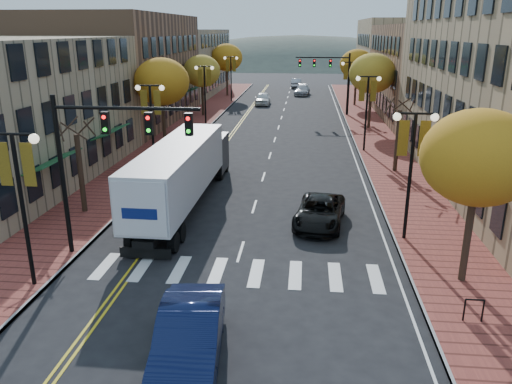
# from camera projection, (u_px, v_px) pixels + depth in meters

# --- Properties ---
(ground) EXTENTS (200.00, 200.00, 0.00)m
(ground) POSITION_uv_depth(u_px,v_px,m) (227.00, 297.00, 18.55)
(ground) COLOR black
(ground) RESTS_ON ground
(sidewalk_left) EXTENTS (4.00, 85.00, 0.15)m
(sidewalk_left) POSITION_uv_depth(u_px,v_px,m) (188.00, 128.00, 50.13)
(sidewalk_left) COLOR brown
(sidewalk_left) RESTS_ON ground
(sidewalk_right) EXTENTS (4.00, 85.00, 0.15)m
(sidewalk_right) POSITION_uv_depth(u_px,v_px,m) (370.00, 131.00, 48.42)
(sidewalk_right) COLOR brown
(sidewalk_right) RESTS_ON ground
(building_left_mid) EXTENTS (12.00, 24.00, 11.00)m
(building_left_mid) POSITION_uv_depth(u_px,v_px,m) (119.00, 69.00, 52.51)
(building_left_mid) COLOR brown
(building_left_mid) RESTS_ON ground
(building_left_far) EXTENTS (12.00, 26.00, 9.50)m
(building_left_far) POSITION_uv_depth(u_px,v_px,m) (178.00, 62.00, 76.40)
(building_left_far) COLOR #9E8966
(building_left_far) RESTS_ON ground
(building_right_mid) EXTENTS (15.00, 24.00, 10.00)m
(building_right_mid) POSITION_uv_depth(u_px,v_px,m) (451.00, 72.00, 54.99)
(building_right_mid) COLOR brown
(building_right_mid) RESTS_ON ground
(building_right_far) EXTENTS (15.00, 20.00, 11.00)m
(building_right_far) POSITION_uv_depth(u_px,v_px,m) (412.00, 57.00, 75.64)
(building_right_far) COLOR #9E8966
(building_right_far) RESTS_ON ground
(tree_left_a) EXTENTS (0.28, 0.28, 4.20)m
(tree_left_a) POSITION_uv_depth(u_px,v_px,m) (81.00, 174.00, 26.28)
(tree_left_a) COLOR #382619
(tree_left_a) RESTS_ON sidewalk_left
(tree_left_b) EXTENTS (4.48, 4.48, 7.21)m
(tree_left_b) POSITION_uv_depth(u_px,v_px,m) (162.00, 82.00, 40.42)
(tree_left_b) COLOR #382619
(tree_left_b) RESTS_ON sidewalk_left
(tree_left_c) EXTENTS (4.16, 4.16, 6.69)m
(tree_left_c) POSITION_uv_depth(u_px,v_px,m) (202.00, 71.00, 55.68)
(tree_left_c) COLOR #382619
(tree_left_c) RESTS_ON sidewalk_left
(tree_left_d) EXTENTS (4.61, 4.61, 7.42)m
(tree_left_d) POSITION_uv_depth(u_px,v_px,m) (227.00, 58.00, 72.54)
(tree_left_d) COLOR #382619
(tree_left_d) RESTS_ON sidewalk_left
(tree_right_a) EXTENTS (4.16, 4.16, 6.69)m
(tree_right_a) POSITION_uv_depth(u_px,v_px,m) (479.00, 158.00, 18.03)
(tree_right_a) COLOR #382619
(tree_right_a) RESTS_ON sidewalk_right
(tree_right_b) EXTENTS (0.28, 0.28, 4.20)m
(tree_right_b) POSITION_uv_depth(u_px,v_px,m) (397.00, 141.00, 34.03)
(tree_right_b) COLOR #382619
(tree_right_b) RESTS_ON sidewalk_right
(tree_right_c) EXTENTS (4.48, 4.48, 7.21)m
(tree_right_c) POSITION_uv_depth(u_px,v_px,m) (372.00, 73.00, 48.18)
(tree_right_c) COLOR #382619
(tree_right_c) RESTS_ON sidewalk_right
(tree_right_d) EXTENTS (4.35, 4.35, 7.00)m
(tree_right_d) POSITION_uv_depth(u_px,v_px,m) (357.00, 64.00, 63.36)
(tree_right_d) COLOR #382619
(tree_right_d) RESTS_ON sidewalk_right
(lamp_left_a) EXTENTS (1.96, 0.36, 6.05)m
(lamp_left_a) POSITION_uv_depth(u_px,v_px,m) (19.00, 181.00, 17.93)
(lamp_left_a) COLOR black
(lamp_left_a) RESTS_ON ground
(lamp_left_b) EXTENTS (1.96, 0.36, 6.05)m
(lamp_left_b) POSITION_uv_depth(u_px,v_px,m) (151.00, 112.00, 33.07)
(lamp_left_b) COLOR black
(lamp_left_b) RESTS_ON ground
(lamp_left_c) EXTENTS (1.96, 0.36, 6.05)m
(lamp_left_c) POSITION_uv_depth(u_px,v_px,m) (205.00, 84.00, 50.10)
(lamp_left_c) COLOR black
(lamp_left_c) RESTS_ON ground
(lamp_left_d) EXTENTS (1.96, 0.36, 6.05)m
(lamp_left_d) POSITION_uv_depth(u_px,v_px,m) (231.00, 70.00, 67.12)
(lamp_left_d) COLOR black
(lamp_left_d) RESTS_ON ground
(lamp_right_a) EXTENTS (1.96, 0.36, 6.05)m
(lamp_right_a) POSITION_uv_depth(u_px,v_px,m) (412.00, 152.00, 22.19)
(lamp_right_a) COLOR black
(lamp_right_a) RESTS_ON ground
(lamp_right_b) EXTENTS (1.96, 0.36, 6.05)m
(lamp_right_b) POSITION_uv_depth(u_px,v_px,m) (367.00, 99.00, 39.22)
(lamp_right_b) COLOR black
(lamp_right_b) RESTS_ON ground
(lamp_right_c) EXTENTS (1.96, 0.36, 6.05)m
(lamp_right_c) POSITION_uv_depth(u_px,v_px,m) (349.00, 78.00, 56.25)
(lamp_right_c) COLOR black
(lamp_right_c) RESTS_ON ground
(traffic_mast_near) EXTENTS (6.10, 0.35, 7.00)m
(traffic_mast_near) POSITION_uv_depth(u_px,v_px,m) (104.00, 146.00, 20.38)
(traffic_mast_near) COLOR black
(traffic_mast_near) RESTS_ON ground
(traffic_mast_far) EXTENTS (6.10, 0.34, 7.00)m
(traffic_mast_far) POSITION_uv_depth(u_px,v_px,m) (332.00, 72.00, 56.24)
(traffic_mast_far) COLOR black
(traffic_mast_far) RESTS_ON ground
(semi_truck) EXTENTS (2.63, 15.13, 3.77)m
(semi_truck) POSITION_uv_depth(u_px,v_px,m) (184.00, 168.00, 27.50)
(semi_truck) COLOR black
(semi_truck) RESTS_ON ground
(navy_sedan) EXTENTS (2.34, 5.37, 1.72)m
(navy_sedan) POSITION_uv_depth(u_px,v_px,m) (189.00, 336.00, 14.70)
(navy_sedan) COLOR #0D1434
(navy_sedan) RESTS_ON ground
(black_suv) EXTENTS (2.95, 5.23, 1.38)m
(black_suv) POSITION_uv_depth(u_px,v_px,m) (320.00, 212.00, 25.25)
(black_suv) COLOR black
(black_suv) RESTS_ON ground
(car_far_white) EXTENTS (1.95, 4.70, 1.59)m
(car_far_white) POSITION_uv_depth(u_px,v_px,m) (263.00, 99.00, 65.90)
(car_far_white) COLOR white
(car_far_white) RESTS_ON ground
(car_far_silver) EXTENTS (2.52, 5.26, 1.48)m
(car_far_silver) POSITION_uv_depth(u_px,v_px,m) (302.00, 90.00, 75.54)
(car_far_silver) COLOR #A3A3AA
(car_far_silver) RESTS_ON ground
(car_far_oncoming) EXTENTS (1.72, 4.65, 1.52)m
(car_far_oncoming) POSITION_uv_depth(u_px,v_px,m) (296.00, 83.00, 85.49)
(car_far_oncoming) COLOR #AAA9B1
(car_far_oncoming) RESTS_ON ground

